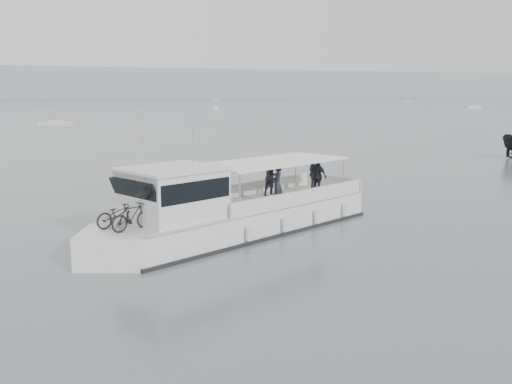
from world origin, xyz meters
name	(u,v)px	position (x,y,z in m)	size (l,w,h in m)	color
ground	(233,229)	(0.00, 0.00, 0.00)	(1400.00, 1400.00, 0.00)	#535D62
headland	(29,83)	(0.00, 560.00, 14.00)	(1400.00, 90.00, 28.00)	#939EA8
tour_boat	(223,214)	(-0.84, -1.14, 0.93)	(13.10, 7.79, 5.68)	silver
moored_fleet	(60,109)	(3.23, 170.39, 0.36)	(406.66, 346.67, 9.98)	silver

